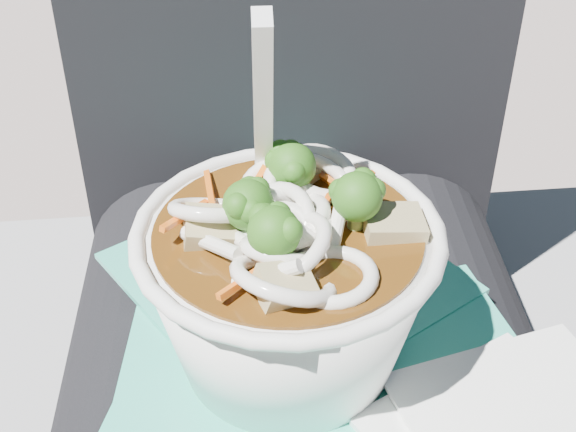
{
  "coord_description": "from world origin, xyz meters",
  "views": [
    {
      "loc": [
        -0.03,
        -0.32,
        0.95
      ],
      "look_at": [
        -0.02,
        0.02,
        0.69
      ],
      "focal_mm": 50.0,
      "sensor_mm": 36.0,
      "label": 1
    }
  ],
  "objects": [
    {
      "name": "person_body",
      "position": [
        0.0,
        0.09,
        0.53
      ],
      "size": [
        0.34,
        0.94,
        0.98
      ],
      "color": "black",
      "rests_on": "ground"
    },
    {
      "name": "plastic_bag",
      "position": [
        0.0,
        -0.0,
        0.58
      ],
      "size": [
        0.33,
        0.45,
        0.01
      ],
      "color": "teal",
      "rests_on": "lap"
    },
    {
      "name": "udon_bowl",
      "position": [
        -0.02,
        0.02,
        0.65
      ],
      "size": [
        0.18,
        0.18,
        0.21
      ],
      "color": "white",
      "rests_on": "plastic_bag"
    }
  ]
}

